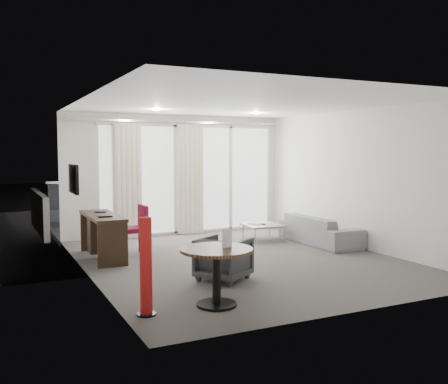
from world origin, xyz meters
name	(u,v)px	position (x,y,z in m)	size (l,w,h in m)	color
floor	(239,260)	(0.00, 0.00, 0.00)	(5.00, 6.00, 0.00)	#4E4945
ceiling	(240,104)	(0.00, 0.00, 2.60)	(5.00, 6.00, 0.00)	white
wall_left	(86,188)	(-2.50, 0.00, 1.30)	(0.00, 6.00, 2.60)	silver
wall_right	(358,179)	(2.50, 0.00, 1.30)	(0.00, 6.00, 2.60)	silver
wall_front	(363,198)	(0.00, -3.00, 1.30)	(5.00, 0.00, 2.60)	silver
window_panel	(190,179)	(0.30, 2.98, 1.20)	(4.00, 0.02, 2.38)	white
window_frame	(190,179)	(0.30, 2.97, 1.20)	(4.10, 0.06, 2.44)	white
curtain_left	(128,181)	(-1.15, 2.82, 1.20)	(0.60, 0.20, 2.38)	beige
curtain_right	(191,179)	(0.25, 2.82, 1.20)	(0.60, 0.20, 2.38)	beige
curtain_track	(179,122)	(0.00, 2.82, 2.45)	(4.80, 0.04, 0.04)	#B2B2B7
downlight_a	(157,110)	(-0.90, 1.60, 2.59)	(0.12, 0.12, 0.02)	#FFE0B2
downlight_b	(256,113)	(1.20, 1.60, 2.59)	(0.12, 0.12, 0.02)	#FFE0B2
desk	(103,236)	(-2.05, 1.13, 0.37)	(0.50, 1.59, 0.75)	black
tv	(73,179)	(-2.46, 1.45, 1.35)	(0.05, 0.80, 0.50)	black
desk_chair	(132,230)	(-1.51, 1.17, 0.44)	(0.48, 0.45, 0.88)	maroon
round_table	(217,277)	(-1.39, -2.10, 0.34)	(0.86, 0.86, 0.69)	#402914
menu_card	(227,245)	(-1.26, -2.10, 0.72)	(0.12, 0.02, 0.22)	white
red_lamp	(146,267)	(-2.24, -2.07, 0.55)	(0.22, 0.22, 1.10)	#AA1716
tub_armchair	(224,259)	(-0.80, -1.06, 0.30)	(0.65, 0.67, 0.61)	#333335
coffee_table	(262,232)	(1.26, 1.41, 0.17)	(0.74, 0.74, 0.33)	gray
remote	(263,223)	(1.26, 1.41, 0.36)	(0.05, 0.16, 0.02)	black
magazine	(256,223)	(1.16, 1.50, 0.36)	(0.21, 0.26, 0.02)	gray
sofa	(320,230)	(2.11, 0.62, 0.28)	(1.90, 0.74, 0.56)	gray
terrace_slab	(168,226)	(0.30, 4.50, -0.06)	(5.60, 3.00, 0.12)	#4D4D50
rattan_chair_a	(195,209)	(0.76, 3.82, 0.42)	(0.58, 0.58, 0.85)	#47341F
rattan_chair_b	(234,203)	(2.36, 4.85, 0.39)	(0.53, 0.53, 0.78)	#47341F
rattan_table	(212,216)	(1.10, 3.56, 0.26)	(0.51, 0.51, 0.51)	#47341F
balustrade	(150,199)	(0.30, 5.95, 0.50)	(5.50, 0.06, 1.05)	#B2B2B7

